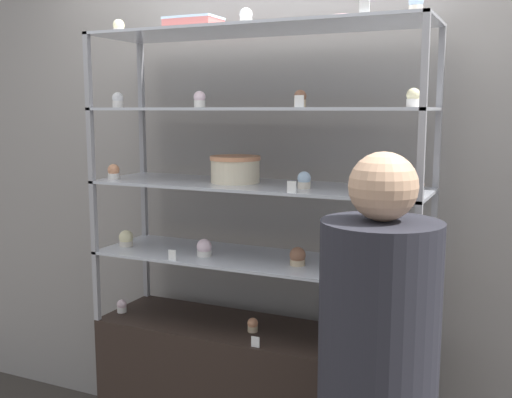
% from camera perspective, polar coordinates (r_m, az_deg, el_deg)
% --- Properties ---
extents(back_wall, '(8.00, 0.05, 2.60)m').
position_cam_1_polar(back_wall, '(2.85, 2.94, 1.30)').
color(back_wall, gray).
rests_on(back_wall, ground_plane).
extents(display_riser_lower, '(1.44, 0.41, 0.32)m').
position_cam_1_polar(display_riser_lower, '(2.59, -0.00, -6.06)').
color(display_riser_lower, '#99999E').
rests_on(display_riser_lower, display_base).
extents(display_riser_middle, '(1.44, 0.41, 0.32)m').
position_cam_1_polar(display_riser_middle, '(2.53, -0.00, 0.98)').
color(display_riser_middle, '#99999E').
rests_on(display_riser_middle, display_riser_lower).
extents(display_riser_upper, '(1.44, 0.41, 0.32)m').
position_cam_1_polar(display_riser_upper, '(2.50, -0.00, 8.25)').
color(display_riser_upper, '#99999E').
rests_on(display_riser_upper, display_riser_middle).
extents(display_riser_top, '(1.44, 0.41, 0.32)m').
position_cam_1_polar(display_riser_top, '(2.52, -0.00, 15.53)').
color(display_riser_top, '#99999E').
rests_on(display_riser_top, display_riser_upper).
extents(layer_cake_centerpiece, '(0.22, 0.22, 0.11)m').
position_cam_1_polar(layer_cake_centerpiece, '(2.57, -1.99, 2.86)').
color(layer_cake_centerpiece, beige).
rests_on(layer_cake_centerpiece, display_riser_middle).
extents(sheet_cake_frosted, '(0.23, 0.15, 0.06)m').
position_cam_1_polar(sheet_cake_frosted, '(2.70, -5.97, 16.15)').
color(sheet_cake_frosted, '#C66660').
rests_on(sheet_cake_frosted, display_riser_top).
extents(cupcake_0, '(0.05, 0.05, 0.06)m').
position_cam_1_polar(cupcake_0, '(2.94, -12.66, -9.92)').
color(cupcake_0, white).
rests_on(cupcake_0, display_base).
extents(cupcake_1, '(0.05, 0.05, 0.06)m').
position_cam_1_polar(cupcake_1, '(2.64, -0.29, -11.91)').
color(cupcake_1, '#CCB28C').
rests_on(cupcake_1, display_base).
extents(cupcake_2, '(0.05, 0.05, 0.06)m').
position_cam_1_polar(cupcake_2, '(2.45, 14.08, -13.80)').
color(cupcake_2, '#CCB28C').
rests_on(cupcake_2, display_base).
extents(price_tag_0, '(0.04, 0.00, 0.04)m').
position_cam_1_polar(price_tag_0, '(2.48, -0.06, -13.46)').
color(price_tag_0, white).
rests_on(price_tag_0, display_base).
extents(cupcake_3, '(0.07, 0.07, 0.08)m').
position_cam_1_polar(cupcake_3, '(2.86, -12.27, -3.72)').
color(cupcake_3, beige).
rests_on(cupcake_3, display_riser_lower).
extents(cupcake_4, '(0.07, 0.07, 0.08)m').
position_cam_1_polar(cupcake_4, '(2.62, -4.95, -4.68)').
color(cupcake_4, white).
rests_on(cupcake_4, display_riser_lower).
extents(cupcake_5, '(0.07, 0.07, 0.08)m').
position_cam_1_polar(cupcake_5, '(2.46, 3.98, -5.52)').
color(cupcake_5, '#CCB28C').
rests_on(cupcake_5, display_riser_lower).
extents(cupcake_6, '(0.07, 0.07, 0.08)m').
position_cam_1_polar(cupcake_6, '(2.32, 14.39, -6.61)').
color(cupcake_6, beige).
rests_on(cupcake_6, display_riser_lower).
extents(price_tag_1, '(0.04, 0.00, 0.04)m').
position_cam_1_polar(price_tag_1, '(2.56, -7.98, -5.32)').
color(price_tag_1, white).
rests_on(price_tag_1, display_riser_lower).
extents(cupcake_7, '(0.05, 0.05, 0.07)m').
position_cam_1_polar(cupcake_7, '(2.77, -13.41, 2.53)').
color(cupcake_7, white).
rests_on(cupcake_7, display_riser_middle).
extents(cupcake_8, '(0.05, 0.05, 0.07)m').
position_cam_1_polar(cupcake_8, '(2.38, 4.60, 1.78)').
color(cupcake_8, beige).
rests_on(cupcake_8, display_riser_middle).
extents(cupcake_9, '(0.05, 0.05, 0.07)m').
position_cam_1_polar(cupcake_9, '(2.25, 15.06, 1.11)').
color(cupcake_9, white).
rests_on(cupcake_9, display_riser_middle).
extents(price_tag_2, '(0.04, 0.00, 0.04)m').
position_cam_1_polar(price_tag_2, '(2.26, 3.42, 1.15)').
color(price_tag_2, white).
rests_on(price_tag_2, display_riser_middle).
extents(cupcake_10, '(0.05, 0.05, 0.07)m').
position_cam_1_polar(cupcake_10, '(2.78, -13.03, 9.17)').
color(cupcake_10, white).
rests_on(cupcake_10, display_riser_upper).
extents(cupcake_11, '(0.05, 0.05, 0.07)m').
position_cam_1_polar(cupcake_11, '(2.53, -5.39, 9.43)').
color(cupcake_11, white).
rests_on(cupcake_11, display_riser_upper).
extents(cupcake_12, '(0.05, 0.05, 0.07)m').
position_cam_1_polar(cupcake_12, '(2.38, 4.23, 9.50)').
color(cupcake_12, '#CCB28C').
rests_on(cupcake_12, display_riser_upper).
extents(cupcake_13, '(0.05, 0.05, 0.07)m').
position_cam_1_polar(cupcake_13, '(2.23, 14.75, 9.31)').
color(cupcake_13, white).
rests_on(cupcake_13, display_riser_upper).
extents(price_tag_3, '(0.04, 0.00, 0.04)m').
position_cam_1_polar(price_tag_3, '(2.23, 4.13, 9.28)').
color(price_tag_3, white).
rests_on(price_tag_3, display_riser_upper).
extents(cupcake_14, '(0.05, 0.05, 0.07)m').
position_cam_1_polar(cupcake_14, '(2.84, -12.94, 15.64)').
color(cupcake_14, beige).
rests_on(cupcake_14, display_riser_top).
extents(cupcake_15, '(0.05, 0.05, 0.07)m').
position_cam_1_polar(cupcake_15, '(2.47, -0.96, 16.95)').
color(cupcake_15, white).
rests_on(cupcake_15, display_riser_top).
extents(cupcake_16, '(0.05, 0.05, 0.07)m').
position_cam_1_polar(cupcake_16, '(2.25, 14.99, 17.48)').
color(cupcake_16, beige).
rests_on(cupcake_16, display_riser_top).
extents(price_tag_4, '(0.04, 0.00, 0.04)m').
position_cam_1_polar(price_tag_4, '(2.19, 10.28, 17.58)').
color(price_tag_4, white).
rests_on(price_tag_4, display_riser_top).
extents(donut_glazed, '(0.14, 0.14, 0.03)m').
position_cam_1_polar(donut_glazed, '(2.44, 8.42, 16.53)').
color(donut_glazed, '#EFB2BC').
rests_on(donut_glazed, display_riser_top).
extents(customer_figure, '(0.36, 0.36, 1.54)m').
position_cam_1_polar(customer_figure, '(1.93, 11.44, -17.23)').
color(customer_figure, black).
rests_on(customer_figure, ground_plane).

